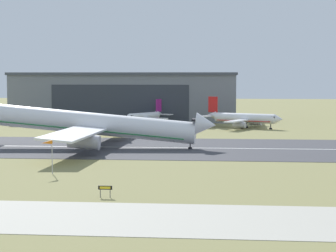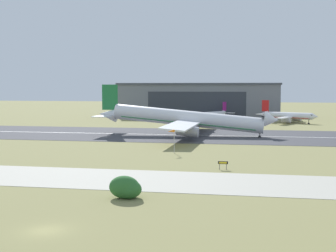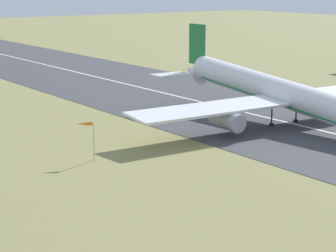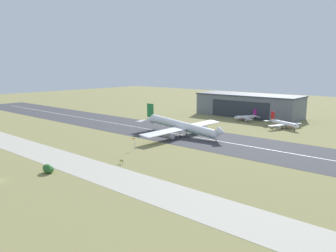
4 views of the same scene
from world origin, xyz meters
name	(u,v)px [view 2 (image 2 of 4)]	position (x,y,z in m)	size (l,w,h in m)	color
ground_plane	(148,159)	(0.00, 48.21, 0.00)	(695.06, 695.06, 0.00)	olive
runway_strip	(183,135)	(0.00, 96.41, 0.03)	(455.06, 41.43, 0.06)	#3D3D42
runway_centreline	(183,135)	(0.00, 96.41, 0.07)	(409.56, 0.70, 0.01)	silver
taxiway_road	(120,179)	(0.00, 27.41, 0.03)	(341.30, 16.43, 0.05)	#B2AD9E
hangar_building	(200,100)	(-4.84, 182.92, 8.22)	(76.55, 28.62, 16.41)	slate
airplane_landing	(187,119)	(1.22, 95.20, 5.05)	(55.51, 59.47, 15.45)	white
airplane_parked_west	(215,114)	(4.41, 160.59, 2.59)	(17.23, 18.19, 7.84)	white
airplane_parked_east	(288,116)	(35.12, 150.71, 2.88)	(24.64, 22.92, 9.10)	white
shrub_clump	(127,188)	(4.57, 15.11, 1.37)	(4.48, 3.31, 3.04)	#2D662D
windsock_pole	(171,132)	(3.21, 56.95, 4.75)	(1.56, 2.25, 5.33)	#B7B7BC
runway_sign	(223,163)	(15.82, 39.10, 1.15)	(1.79, 0.13, 1.51)	#4C4C51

